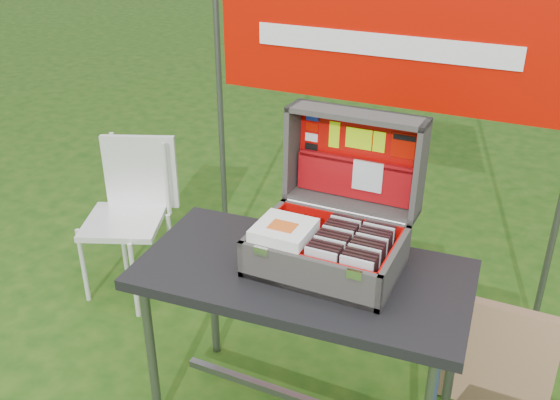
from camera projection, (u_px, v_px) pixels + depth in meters
The scene contains 88 objects.
table at pixel (301, 351), 2.35m from camera, with size 1.16×0.58×0.73m, color black, non-canonical shape.
table_top at pixel (303, 275), 2.19m from camera, with size 1.16×0.58×0.04m, color black.
table_leg_fl at pixel (151, 353), 2.37m from camera, with size 0.04×0.04×0.69m, color #59595B.
table_leg_bl at pixel (213, 289), 2.74m from camera, with size 0.04×0.04×0.69m, color #59595B.
table_leg_br at pixel (452, 357), 2.35m from camera, with size 0.04×0.04×0.69m, color #59595B.
table_brace at pixel (300, 399), 2.46m from camera, with size 1.01×0.03×0.03m, color #59595B.
suitcase at pixel (334, 198), 2.13m from camera, with size 0.50×0.52×0.49m, color #53504C, non-canonical shape.
suitcase_base_bottom at pixel (326, 265), 2.19m from camera, with size 0.50×0.36×0.02m, color #53504C.
suitcase_base_wall_front at pixel (307, 276), 2.03m from camera, with size 0.50×0.02×0.14m, color #53504C.
suitcase_base_wall_back at pixel (343, 229), 2.30m from camera, with size 0.50×0.02×0.14m, color #53504C.
suitcase_base_wall_left at pixel (264, 236), 2.26m from camera, with size 0.02×0.36×0.14m, color #53504C.
suitcase_base_wall_right at pixel (394, 267), 2.07m from camera, with size 0.02×0.36×0.14m, color #53504C.
suitcase_liner_floor at pixel (326, 262), 2.19m from camera, with size 0.47×0.32×0.01m, color #C10F00.
suitcase_latch_left at pixel (261, 251), 2.06m from camera, with size 0.05×0.01×0.03m, color silver.
suitcase_latch_right at pixel (354, 275), 1.93m from camera, with size 0.05×0.01×0.03m, color silver.
suitcase_hinge at pixel (345, 212), 2.28m from camera, with size 0.02×0.02×0.45m, color silver.
suitcase_lid_back at pixel (359, 155), 2.31m from camera, with size 0.50×0.36×0.02m, color #53504C.
suitcase_lid_rim_far at pixel (357, 115), 2.19m from camera, with size 0.50×0.02×0.14m, color #53504C.
suitcase_lid_rim_near at pixel (351, 203), 2.33m from camera, with size 0.50×0.02×0.14m, color #53504C.
suitcase_lid_rim_left at pixel (293, 149), 2.35m from camera, with size 0.02×0.36×0.14m, color #53504C.
suitcase_lid_rim_right at pixel (420, 172), 2.17m from camera, with size 0.02×0.36×0.14m, color #53504C.
suitcase_lid_liner at pixel (358, 156), 2.30m from camera, with size 0.46×0.32×0.01m, color #C10F00.
suitcase_liner_wall_front at pixel (309, 272), 2.03m from camera, with size 0.47×0.01×0.12m, color #C10F00.
suitcase_liner_wall_back at pixel (342, 228), 2.29m from camera, with size 0.47×0.01×0.12m, color #C10F00.
suitcase_liner_wall_left at pixel (267, 235), 2.25m from camera, with size 0.01×0.32×0.12m, color #C10F00.
suitcase_liner_wall_right at pixel (390, 264), 2.07m from camera, with size 0.01×0.32×0.12m, color #C10F00.
suitcase_lid_pocket at pixel (355, 179), 2.32m from camera, with size 0.45×0.14×0.03m, color maroon.
suitcase_pocket_edge at pixel (355, 161), 2.28m from camera, with size 0.44×0.02×0.02m, color maroon.
suitcase_pocket_cd at pixel (368, 176), 2.27m from camera, with size 0.11×0.11×0.01m, color silver.
lid_sticker_cc_a at pixel (312, 117), 2.31m from camera, with size 0.05×0.03×0.00m, color #1933B2.
lid_sticker_cc_b at pixel (312, 127), 2.33m from camera, with size 0.05×0.03×0.00m, color #B50D00.
lid_sticker_cc_c at pixel (312, 137), 2.34m from camera, with size 0.05×0.03×0.00m, color white.
lid_sticker_cc_d at pixel (311, 147), 2.36m from camera, with size 0.05×0.03×0.00m, color black.
lid_card_neon_tall at pixel (334, 135), 2.30m from camera, with size 0.04×0.10×0.00m, color #B8F508.
lid_card_neon_main at pixel (359, 139), 2.26m from camera, with size 0.10×0.08×0.00m, color #B8F508.
lid_card_neon_small at pixel (379, 142), 2.24m from camera, with size 0.05×0.08×0.00m, color #B8F508.
lid_sticker_band at pixel (404, 146), 2.20m from camera, with size 0.09×0.09×0.00m, color #B50D00.
lid_sticker_band_bar at pixel (405, 138), 2.19m from camera, with size 0.08×0.02×0.00m, color black.
cd_left_0 at pixel (320, 267), 2.03m from camera, with size 0.11×0.01×0.13m, color silver.
cd_left_1 at pixel (322, 264), 2.05m from camera, with size 0.11×0.01×0.13m, color black.
cd_left_2 at pixel (325, 261), 2.07m from camera, with size 0.11×0.01×0.13m, color black.
cd_left_3 at pixel (327, 258), 2.08m from camera, with size 0.11×0.01×0.13m, color black.
cd_left_4 at pixel (329, 256), 2.10m from camera, with size 0.11×0.01×0.13m, color silver.
cd_left_5 at pixel (331, 253), 2.11m from camera, with size 0.11×0.01×0.13m, color black.
cd_left_6 at pixel (333, 250), 2.13m from camera, with size 0.11×0.01×0.13m, color black.
cd_left_7 at pixel (335, 247), 2.15m from camera, with size 0.11×0.01×0.13m, color black.
cd_left_8 at pixel (337, 245), 2.16m from camera, with size 0.11×0.01×0.13m, color silver.
cd_left_9 at pixel (339, 242), 2.18m from camera, with size 0.11×0.01×0.13m, color black.
cd_left_10 at pixel (341, 239), 2.19m from camera, with size 0.11×0.01×0.13m, color black.
cd_left_11 at pixel (343, 237), 2.21m from camera, with size 0.11×0.01×0.13m, color black.
cd_left_12 at pixel (345, 234), 2.23m from camera, with size 0.11×0.01×0.13m, color silver.
cd_left_13 at pixel (347, 232), 2.24m from camera, with size 0.11×0.01×0.13m, color black.
cd_right_0 at pixel (356, 276), 1.99m from camera, with size 0.11×0.01×0.13m, color silver.
cd_right_1 at pixel (358, 273), 2.00m from camera, with size 0.11×0.01×0.13m, color black.
cd_right_2 at pixel (360, 270), 2.02m from camera, with size 0.11×0.01×0.13m, color black.
cd_right_3 at pixel (362, 267), 2.04m from camera, with size 0.11×0.01×0.13m, color black.
cd_right_4 at pixel (363, 264), 2.05m from camera, with size 0.11×0.01×0.13m, color silver.
cd_right_5 at pixel (365, 261), 2.07m from camera, with size 0.11×0.01×0.13m, color black.
cd_right_6 at pixel (367, 258), 2.08m from camera, with size 0.11×0.01×0.13m, color black.
cd_right_7 at pixel (369, 255), 2.10m from camera, with size 0.11×0.01×0.13m, color black.
cd_right_8 at pixel (371, 252), 2.12m from camera, with size 0.11×0.01×0.13m, color silver.
cd_right_9 at pixel (373, 250), 2.13m from camera, with size 0.11×0.01×0.13m, color black.
cd_right_10 at pixel (374, 247), 2.15m from camera, with size 0.11×0.01×0.13m, color black.
cd_right_11 at pixel (376, 244), 2.16m from camera, with size 0.11×0.01×0.13m, color black.
cd_right_12 at pixel (378, 242), 2.18m from camera, with size 0.11×0.01×0.13m, color silver.
cd_right_13 at pixel (379, 239), 2.20m from camera, with size 0.11×0.01×0.13m, color black.
songbook_0 at pixel (284, 235), 2.13m from camera, with size 0.19×0.19×0.01m, color white.
songbook_1 at pixel (284, 233), 2.13m from camera, with size 0.19×0.19×0.01m, color white.
songbook_2 at pixel (284, 232), 2.12m from camera, with size 0.19×0.19×0.01m, color white.
songbook_3 at pixel (284, 231), 2.12m from camera, with size 0.19×0.19×0.01m, color white.
songbook_4 at pixel (284, 229), 2.12m from camera, with size 0.19×0.19×0.01m, color white.
songbook_5 at pixel (284, 228), 2.12m from camera, with size 0.19×0.19×0.01m, color white.
songbook_6 at pixel (284, 227), 2.12m from camera, with size 0.19×0.19×0.01m, color white.
songbook_7 at pixel (284, 226), 2.11m from camera, with size 0.19×0.19×0.01m, color white.
songbook_graphic at pixel (283, 226), 2.10m from camera, with size 0.09×0.07×0.00m, color #D85919.
chair at pixel (124, 224), 3.13m from camera, with size 0.37×0.41×0.82m, color silver, non-canonical shape.
chair_seat at pixel (123, 222), 3.12m from camera, with size 0.37×0.37×0.03m, color silver.
chair_backrest at pixel (141, 172), 3.17m from camera, with size 0.37×0.03×0.39m, color silver.
chair_leg_fl at pixel (83, 266), 3.15m from camera, with size 0.02×0.02×0.42m, color silver.
chair_leg_fr at pixel (134, 281), 3.03m from camera, with size 0.02×0.02×0.42m, color silver.
chair_leg_bl at pixel (122, 237), 3.41m from camera, with size 0.02×0.02×0.42m, color silver.
chair_leg_br at pixel (171, 250), 3.29m from camera, with size 0.02×0.02×0.42m, color silver.
chair_upright_left at pixel (116, 168), 3.24m from camera, with size 0.02×0.02×0.39m, color silver.
chair_upright_right at pixel (167, 179), 3.12m from camera, with size 0.02×0.02×0.39m, color silver.
cardboard_box at pixel (499, 358), 2.52m from camera, with size 0.43×0.07×0.45m, color #936B47.
banner_post_left at pixel (221, 114), 3.28m from camera, with size 0.03×0.03×1.70m, color #59595B.
banner at pixel (382, 45), 2.75m from camera, with size 1.60×0.01×0.55m, color #AF0A00.
banner_text at pixel (381, 45), 2.74m from camera, with size 1.20×0.00×0.10m, color white.
Camera 1 is at (0.76, -1.61, 1.94)m, focal length 40.00 mm.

